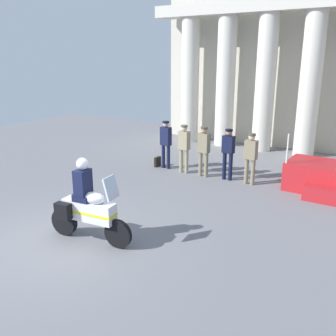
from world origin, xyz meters
TOP-DOWN VIEW (x-y plane):
  - ground_plane at (0.00, 0.00)m, footprint 28.00×28.00m
  - colonnade_backdrop at (0.73, 11.25)m, footprint 10.50×1.67m
  - officer_in_row_0 at (-1.20, 6.15)m, footprint 0.40×0.26m
  - officer_in_row_1 at (-0.36, 6.03)m, footprint 0.40×0.26m
  - officer_in_row_2 at (0.41, 6.02)m, footprint 0.40×0.26m
  - officer_in_row_3 at (1.25, 6.14)m, footprint 0.40×0.26m
  - officer_in_row_4 at (2.03, 6.11)m, footprint 0.40×0.26m
  - motorcycle_with_rider at (0.47, 0.49)m, footprint 2.09×0.74m
  - briefcase_on_ground at (-1.58, 6.17)m, footprint 0.10×0.32m

SIDE VIEW (x-z plane):
  - ground_plane at x=0.00m, z-range 0.00..0.00m
  - briefcase_on_ground at x=-1.58m, z-range 0.00..0.36m
  - motorcycle_with_rider at x=0.47m, z-range -0.16..1.74m
  - officer_in_row_4 at x=2.03m, z-range 0.15..1.80m
  - officer_in_row_1 at x=-0.36m, z-range 0.15..1.85m
  - officer_in_row_3 at x=1.25m, z-range 0.16..1.86m
  - officer_in_row_2 at x=0.41m, z-range 0.15..1.86m
  - officer_in_row_0 at x=-1.20m, z-range 0.16..1.89m
  - colonnade_backdrop at x=0.73m, z-range -0.03..7.07m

